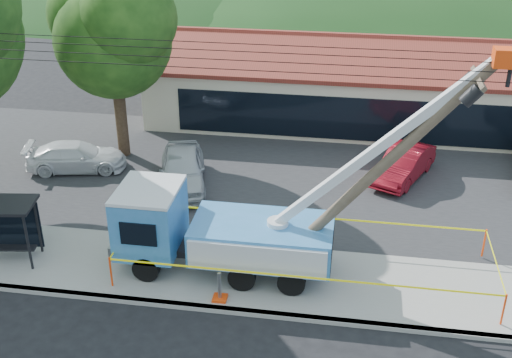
{
  "coord_description": "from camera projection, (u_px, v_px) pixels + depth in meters",
  "views": [
    {
      "loc": [
        3.75,
        -13.91,
        13.07
      ],
      "look_at": [
        0.73,
        5.0,
        3.37
      ],
      "focal_mm": 45.0,
      "sensor_mm": 36.0,
      "label": 1
    }
  ],
  "objects": [
    {
      "name": "utility_truck",
      "position": [
        219.0,
        229.0,
        21.73
      ],
      "size": [
        12.07,
        3.95,
        8.22
      ],
      "color": "black",
      "rests_on": "ground"
    },
    {
      "name": "tree_lot",
      "position": [
        112.0,
        28.0,
        28.32
      ],
      "size": [
        6.3,
        5.6,
        8.94
      ],
      "color": "#332316",
      "rests_on": "ground"
    },
    {
      "name": "strip_mall",
      "position": [
        359.0,
        85.0,
        34.88
      ],
      "size": [
        22.5,
        8.53,
        4.67
      ],
      "color": "beige",
      "rests_on": "ground"
    },
    {
      "name": "leaning_pole",
      "position": [
        385.0,
        165.0,
        19.68
      ],
      "size": [
        6.82,
        2.0,
        8.19
      ],
      "color": "#4C4031",
      "rests_on": "ground"
    },
    {
      "name": "car_silver",
      "position": [
        184.0,
        188.0,
        28.16
      ],
      "size": [
        3.06,
        5.11,
        1.63
      ],
      "primitive_type": "imported",
      "rotation": [
        0.0,
        0.0,
        0.25
      ],
      "color": "#B9BDC1",
      "rests_on": "ground"
    },
    {
      "name": "ground",
      "position": [
        204.0,
        356.0,
        18.69
      ],
      "size": [
        120.0,
        120.0,
        0.0
      ],
      "primitive_type": "plane",
      "color": "black",
      "rests_on": "ground"
    },
    {
      "name": "parking_lot",
      "position": [
        264.0,
        174.0,
        29.24
      ],
      "size": [
        60.0,
        12.0,
        0.1
      ],
      "primitive_type": "cube",
      "color": "#28282B",
      "rests_on": "ground"
    },
    {
      "name": "bus_shelter",
      "position": [
        3.0,
        217.0,
        22.29
      ],
      "size": [
        2.57,
        1.8,
        2.3
      ],
      "rotation": [
        0.0,
        0.0,
        0.15
      ],
      "color": "black",
      "rests_on": "ground"
    },
    {
      "name": "car_red",
      "position": [
        402.0,
        180.0,
        28.82
      ],
      "size": [
        3.11,
        4.46,
        1.39
      ],
      "primitive_type": "imported",
      "rotation": [
        0.0,
        0.0,
        -0.43
      ],
      "color": "maroon",
      "rests_on": "ground"
    },
    {
      "name": "curb",
      "position": [
        219.0,
        309.0,
        20.51
      ],
      "size": [
        60.0,
        0.25,
        0.15
      ],
      "primitive_type": "cube",
      "color": "gray",
      "rests_on": "ground"
    },
    {
      "name": "caution_tape",
      "position": [
        304.0,
        250.0,
        21.91
      ],
      "size": [
        12.58,
        3.85,
        1.11
      ],
      "color": "#FF420D",
      "rests_on": "ground"
    },
    {
      "name": "sidewalk",
      "position": [
        231.0,
        275.0,
        22.18
      ],
      "size": [
        60.0,
        4.0,
        0.15
      ],
      "primitive_type": "cube",
      "color": "gray",
      "rests_on": "ground"
    },
    {
      "name": "car_white",
      "position": [
        78.0,
        171.0,
        29.62
      ],
      "size": [
        4.76,
        2.75,
        1.3
      ],
      "primitive_type": "imported",
      "rotation": [
        0.0,
        0.0,
        1.79
      ],
      "color": "white",
      "rests_on": "ground"
    }
  ]
}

